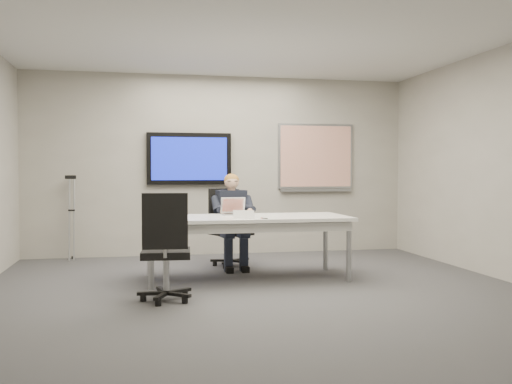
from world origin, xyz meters
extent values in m
cube|color=#37383A|center=(0.00, 0.00, 0.00)|extent=(6.00, 6.00, 0.02)
cube|color=silver|center=(0.00, 0.00, 2.80)|extent=(6.00, 6.00, 0.02)
cube|color=gray|center=(0.00, 3.00, 1.40)|extent=(6.00, 0.02, 2.80)
cube|color=gray|center=(0.00, -3.00, 1.40)|extent=(6.00, 0.02, 2.80)
cube|color=gray|center=(3.00, 0.00, 1.40)|extent=(0.02, 6.00, 2.80)
cube|color=white|center=(0.01, 0.85, 0.74)|extent=(2.46, 1.03, 0.04)
cube|color=silver|center=(0.01, 0.85, 0.66)|extent=(2.36, 0.93, 0.10)
cylinder|color=#92949A|center=(-1.13, 0.41, 0.36)|extent=(0.06, 0.06, 0.72)
cylinder|color=#92949A|center=(1.16, 0.42, 0.36)|extent=(0.06, 0.06, 0.72)
cylinder|color=#92949A|center=(-1.14, 1.27, 0.36)|extent=(0.06, 0.06, 0.72)
cylinder|color=#92949A|center=(1.16, 1.28, 0.36)|extent=(0.06, 0.06, 0.72)
cube|color=black|center=(-0.50, 2.95, 1.50)|extent=(1.30, 0.08, 0.80)
cube|color=#0D1993|center=(-0.50, 2.90, 1.50)|extent=(1.16, 0.01, 0.66)
cube|color=#92949A|center=(1.55, 2.98, 1.55)|extent=(1.25, 0.04, 1.05)
cube|color=white|center=(1.55, 2.95, 1.55)|extent=(1.18, 0.01, 0.98)
cube|color=#92949A|center=(1.55, 2.94, 1.00)|extent=(1.18, 0.05, 0.04)
cylinder|color=#92949A|center=(-0.03, 1.81, 0.28)|extent=(0.06, 0.06, 0.37)
cube|color=black|center=(-0.03, 1.81, 0.47)|extent=(0.62, 0.62, 0.07)
cube|color=black|center=(-0.12, 2.02, 0.80)|extent=(0.41, 0.22, 0.53)
cylinder|color=#92949A|center=(-1.00, -0.16, 0.29)|extent=(0.06, 0.06, 0.37)
cube|color=black|center=(-1.00, -0.16, 0.48)|extent=(0.52, 0.52, 0.07)
cube|color=black|center=(-1.01, -0.39, 0.82)|extent=(0.44, 0.09, 0.54)
cube|color=black|center=(-0.03, 1.78, 0.78)|extent=(0.42, 0.27, 0.54)
cube|color=#321F14|center=(-0.03, 1.66, 0.80)|extent=(0.21, 0.04, 0.26)
sphere|color=tan|center=(-0.03, 1.75, 1.16)|extent=(0.20, 0.20, 0.20)
ellipsoid|color=#935E25|center=(-0.03, 1.77, 1.19)|extent=(0.21, 0.21, 0.17)
cube|color=#B7B7B9|center=(-0.10, 1.07, 0.77)|extent=(0.31, 0.22, 0.02)
cube|color=black|center=(-0.10, 1.06, 0.78)|extent=(0.26, 0.15, 0.00)
cube|color=#B7B7B9|center=(-0.10, 1.21, 0.87)|extent=(0.31, 0.08, 0.20)
cube|color=red|center=(-0.10, 1.20, 0.88)|extent=(0.27, 0.06, 0.17)
cylinder|color=black|center=(0.15, 0.46, 0.76)|extent=(0.06, 0.13, 0.01)
camera|label=1|loc=(-1.24, -5.91, 1.29)|focal=40.00mm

